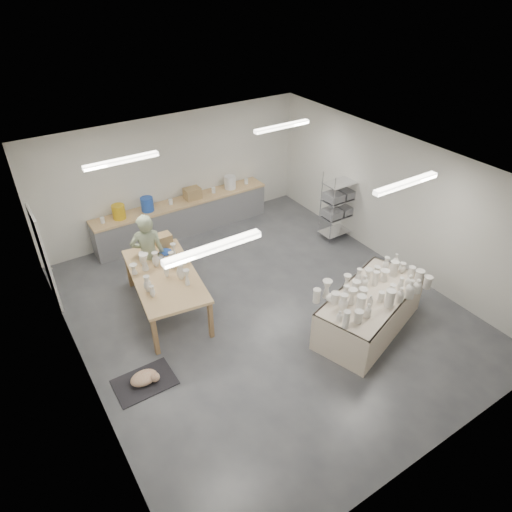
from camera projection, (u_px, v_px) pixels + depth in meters
room at (256, 222)px, 8.23m from camera, size 8.00×8.02×3.00m
back_counter at (183, 216)px, 11.65m from camera, size 4.60×0.60×1.24m
wire_shelf at (339, 204)px, 11.27m from camera, size 0.88×0.48×1.80m
drying_table at (370, 309)px, 8.64m from camera, size 2.59×1.84×1.20m
work_table at (163, 271)px, 8.95m from camera, size 1.51×2.52×1.27m
rug at (145, 382)px, 7.76m from camera, size 1.00×0.70×0.02m
cat at (145, 378)px, 7.70m from camera, size 0.53×0.44×0.20m
potter at (149, 255)px, 9.36m from camera, size 0.78×0.62×1.86m
red_stool at (148, 274)px, 9.90m from camera, size 0.45×0.45×0.32m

